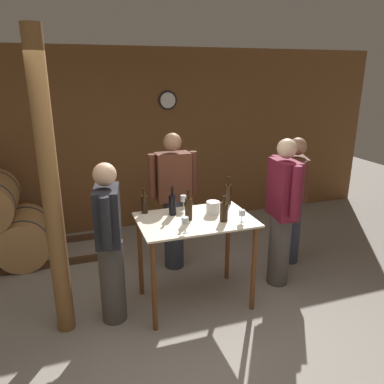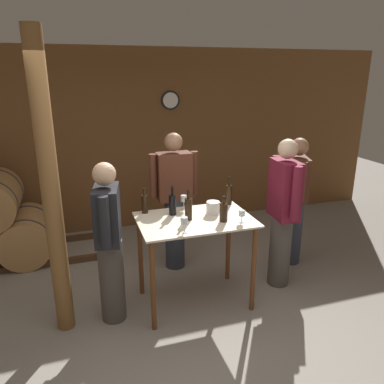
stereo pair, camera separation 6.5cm
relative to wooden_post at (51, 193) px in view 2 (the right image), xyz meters
The scene contains 17 objects.
ground_plane 1.82m from the wooden_post, 28.90° to the right, with size 14.00×14.00×0.00m, color gray.
back_wall 2.56m from the wooden_post, 65.27° to the left, with size 8.40×0.08×2.70m.
tasting_table 1.43m from the wooden_post, ahead, with size 1.14×0.76×0.95m.
wooden_post is the anchor object (origin of this frame).
wine_bottle_far_left 0.98m from the wooden_post, 21.05° to the left, with size 0.07×0.07×0.27m.
wine_bottle_left 1.18m from the wooden_post, ahead, with size 0.08×0.08×0.31m.
wine_bottle_center 1.28m from the wooden_post, ahead, with size 0.07×0.07×0.31m.
wine_bottle_right 1.59m from the wooden_post, ahead, with size 0.08×0.08×0.26m.
wine_bottle_far_right 1.85m from the wooden_post, 10.11° to the left, with size 0.07×0.07×0.31m.
wine_glass_near_left 1.18m from the wooden_post, 13.97° to the right, with size 0.07×0.07×0.15m.
wine_glass_near_center 1.35m from the wooden_post, 13.49° to the left, with size 0.06×0.06×0.16m.
wine_glass_near_right 1.75m from the wooden_post, ahead, with size 0.06×0.06×0.13m.
ice_bucket 1.57m from the wooden_post, ahead, with size 0.14×0.14×0.13m.
person_host 0.69m from the wooden_post, ahead, with size 0.29×0.58×1.59m.
person_visitor_with_scarf 1.62m from the wooden_post, 32.07° to the left, with size 0.59×0.24×1.69m.
person_visitor_bearded 2.85m from the wooden_post, ahead, with size 0.34×0.56×1.61m.
person_visitor_near_door 2.39m from the wooden_post, ahead, with size 0.25×0.59×1.69m.
Camera 2 is at (-0.85, -2.69, 2.34)m, focal length 35.00 mm.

